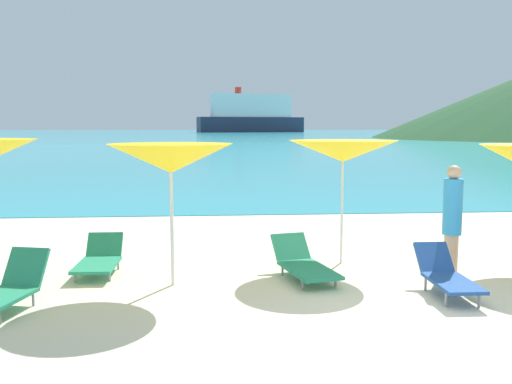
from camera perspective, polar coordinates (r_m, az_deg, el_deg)
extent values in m
cube|color=beige|center=(16.67, 3.90, -2.22)|extent=(50.00, 100.00, 0.30)
cube|color=#2DADBC|center=(235.11, -3.96, 6.15)|extent=(650.00, 440.00, 0.02)
cylinder|color=silver|center=(8.56, -8.71, -2.77)|extent=(0.05, 0.05, 2.08)
cone|color=yellow|center=(8.46, -8.82, 3.46)|extent=(1.90, 1.90, 0.45)
sphere|color=silver|center=(8.45, -8.84, 4.42)|extent=(0.07, 0.07, 0.07)
cylinder|color=silver|center=(9.95, 8.89, -1.35)|extent=(0.04, 0.04, 2.12)
cone|color=yellow|center=(9.86, 8.99, 4.20)|extent=(2.05, 2.05, 0.38)
sphere|color=silver|center=(9.86, 9.00, 4.93)|extent=(0.07, 0.07, 0.07)
cube|color=#1E478C|center=(8.42, 19.70, -8.83)|extent=(0.57, 1.08, 0.05)
cube|color=#1E478C|center=(9.03, 17.91, -6.47)|extent=(0.53, 0.43, 0.42)
cylinder|color=gray|center=(8.08, 19.05, -10.45)|extent=(0.04, 0.04, 0.22)
cylinder|color=gray|center=(8.27, 22.09, -10.18)|extent=(0.04, 0.04, 0.22)
cylinder|color=gray|center=(8.75, 17.14, -9.06)|extent=(0.04, 0.04, 0.22)
cylinder|color=gray|center=(8.92, 19.98, -8.86)|extent=(0.04, 0.04, 0.22)
cube|color=#268C66|center=(8.86, 5.51, -8.05)|extent=(0.91, 1.36, 0.05)
cube|color=#268C66|center=(9.53, 3.61, -5.72)|extent=(0.68, 0.52, 0.43)
cylinder|color=gray|center=(8.43, 4.86, -9.56)|extent=(0.04, 0.04, 0.16)
cylinder|color=gray|center=(8.64, 8.24, -9.19)|extent=(0.04, 0.04, 0.16)
cylinder|color=gray|center=(9.21, 2.75, -8.13)|extent=(0.04, 0.04, 0.16)
cylinder|color=gray|center=(9.41, 5.89, -7.84)|extent=(0.04, 0.04, 0.16)
cube|color=#268C66|center=(8.54, -22.71, -7.22)|extent=(0.65, 0.49, 0.53)
cylinder|color=gray|center=(7.71, -25.00, -11.68)|extent=(0.04, 0.04, 0.19)
cylinder|color=gray|center=(8.28, -22.06, -10.26)|extent=(0.04, 0.04, 0.19)
cube|color=#268C66|center=(9.50, -16.16, -7.28)|extent=(0.65, 1.06, 0.05)
cube|color=#268C66|center=(10.09, -15.38, -5.32)|extent=(0.61, 0.34, 0.41)
cylinder|color=gray|center=(9.29, -18.22, -8.34)|extent=(0.04, 0.04, 0.16)
cylinder|color=gray|center=(9.17, -14.91, -8.43)|extent=(0.04, 0.04, 0.16)
cylinder|color=gray|center=(9.98, -17.16, -7.27)|extent=(0.04, 0.04, 0.16)
cylinder|color=gray|center=(9.87, -14.08, -7.32)|extent=(0.04, 0.04, 0.16)
cylinder|color=#DBAA84|center=(9.63, 19.49, -6.20)|extent=(0.23, 0.23, 0.70)
cylinder|color=#3399D8|center=(9.49, 19.69, -1.44)|extent=(0.30, 0.30, 0.91)
sphere|color=#DBAA84|center=(9.43, 19.82, 1.93)|extent=(0.23, 0.23, 0.23)
cube|color=#262D47|center=(257.45, -0.52, 6.98)|extent=(50.35, 20.55, 6.88)
cube|color=white|center=(257.63, -0.52, 8.93)|extent=(37.91, 15.99, 10.58)
cylinder|color=red|center=(256.09, -1.86, 10.46)|extent=(2.98, 2.98, 3.00)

